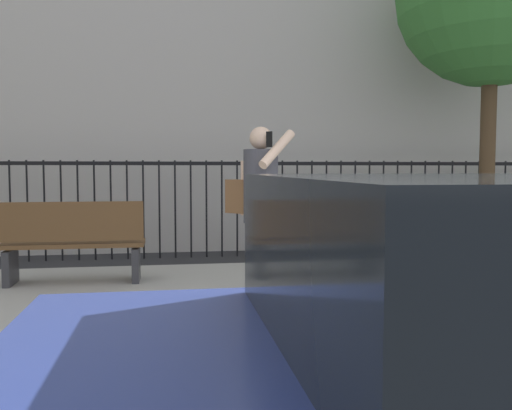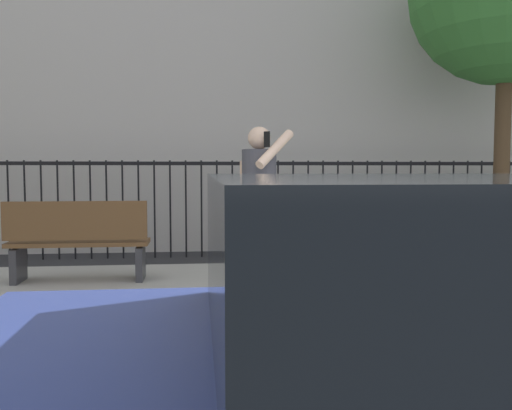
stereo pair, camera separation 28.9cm
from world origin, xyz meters
name	(u,v)px [view 2 (the right image)]	position (x,y,z in m)	size (l,w,h in m)	color
ground_plane	(435,407)	(0.00, 0.00, 0.00)	(60.00, 60.00, 0.00)	#28282B
sidewalk	(343,306)	(0.00, 2.20, 0.07)	(28.00, 4.40, 0.15)	#9E9B93
iron_fence	(286,195)	(0.00, 5.90, 1.02)	(12.03, 0.04, 1.60)	black
pedestrian_on_phone	(257,200)	(-0.87, 2.20, 1.16)	(0.68, 0.70, 1.73)	beige
street_bench	(78,239)	(-2.84, 3.31, 0.65)	(1.60, 0.45, 0.95)	brown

